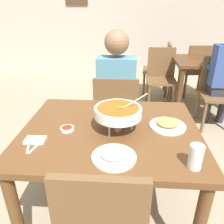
# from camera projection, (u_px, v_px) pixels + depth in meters

# --- Properties ---
(ground_plane) EXTENTS (16.00, 16.00, 0.00)m
(ground_plane) POSITION_uv_depth(u_px,v_px,m) (111.00, 211.00, 1.83)
(ground_plane) COLOR gray
(cafe_rear_partition) EXTENTS (10.00, 0.10, 3.00)m
(cafe_rear_partition) POSITION_uv_depth(u_px,v_px,m) (124.00, 4.00, 4.48)
(cafe_rear_partition) COLOR #BCB2A3
(cafe_rear_partition) RESTS_ON ground_plane
(dining_table_main) EXTENTS (1.16, 0.95, 0.76)m
(dining_table_main) POSITION_uv_depth(u_px,v_px,m) (111.00, 143.00, 1.55)
(dining_table_main) COLOR brown
(dining_table_main) RESTS_ON ground_plane
(chair_diner_main) EXTENTS (0.44, 0.44, 0.90)m
(chair_diner_main) POSITION_uv_depth(u_px,v_px,m) (116.00, 113.00, 2.29)
(chair_diner_main) COLOR brown
(chair_diner_main) RESTS_ON ground_plane
(diner_main) EXTENTS (0.40, 0.45, 1.31)m
(diner_main) POSITION_uv_depth(u_px,v_px,m) (116.00, 90.00, 2.22)
(diner_main) COLOR #2D2D38
(diner_main) RESTS_ON ground_plane
(curry_bowl) EXTENTS (0.33, 0.30, 0.26)m
(curry_bowl) POSITION_uv_depth(u_px,v_px,m) (118.00, 112.00, 1.43)
(curry_bowl) COLOR silver
(curry_bowl) RESTS_ON dining_table_main
(rice_plate) EXTENTS (0.24, 0.24, 0.06)m
(rice_plate) POSITION_uv_depth(u_px,v_px,m) (114.00, 155.00, 1.20)
(rice_plate) COLOR white
(rice_plate) RESTS_ON dining_table_main
(appetizer_plate) EXTENTS (0.24, 0.24, 0.06)m
(appetizer_plate) POSITION_uv_depth(u_px,v_px,m) (168.00, 124.00, 1.51)
(appetizer_plate) COLOR white
(appetizer_plate) RESTS_ON dining_table_main
(sauce_dish) EXTENTS (0.09, 0.09, 0.02)m
(sauce_dish) POSITION_uv_depth(u_px,v_px,m) (67.00, 129.00, 1.48)
(sauce_dish) COLOR white
(sauce_dish) RESTS_ON dining_table_main
(napkin_folded) EXTENTS (0.12, 0.08, 0.02)m
(napkin_folded) POSITION_uv_depth(u_px,v_px,m) (35.00, 140.00, 1.36)
(napkin_folded) COLOR white
(napkin_folded) RESTS_ON dining_table_main
(fork_utensil) EXTENTS (0.06, 0.17, 0.01)m
(fork_utensil) POSITION_uv_depth(u_px,v_px,m) (29.00, 145.00, 1.32)
(fork_utensil) COLOR silver
(fork_utensil) RESTS_ON dining_table_main
(spoon_utensil) EXTENTS (0.05, 0.17, 0.01)m
(spoon_utensil) POSITION_uv_depth(u_px,v_px,m) (37.00, 145.00, 1.31)
(spoon_utensil) COLOR silver
(spoon_utensil) RESTS_ON dining_table_main
(drink_glass) EXTENTS (0.07, 0.07, 0.13)m
(drink_glass) POSITION_uv_depth(u_px,v_px,m) (196.00, 158.00, 1.12)
(drink_glass) COLOR silver
(drink_glass) RESTS_ON dining_table_main
(dining_table_far) EXTENTS (1.00, 0.80, 0.76)m
(dining_table_far) POSITION_uv_depth(u_px,v_px,m) (207.00, 69.00, 3.38)
(dining_table_far) COLOR #51331C
(dining_table_far) RESTS_ON ground_plane
(chair_bg_middle) EXTENTS (0.46, 0.46, 0.90)m
(chair_bg_middle) POSITION_uv_depth(u_px,v_px,m) (217.00, 88.00, 2.96)
(chair_bg_middle) COLOR brown
(chair_bg_middle) RESTS_ON ground_plane
(chair_bg_right) EXTENTS (0.48, 0.48, 0.90)m
(chair_bg_right) POSITION_uv_depth(u_px,v_px,m) (161.00, 66.00, 3.99)
(chair_bg_right) COLOR brown
(chair_bg_right) RESTS_ON ground_plane
(chair_bg_corner) EXTENTS (0.44, 0.44, 0.90)m
(chair_bg_corner) POSITION_uv_depth(u_px,v_px,m) (161.00, 74.00, 3.54)
(chair_bg_corner) COLOR brown
(chair_bg_corner) RESTS_ON ground_plane
(chair_bg_window) EXTENTS (0.48, 0.48, 0.90)m
(chair_bg_window) POSITION_uv_depth(u_px,v_px,m) (197.00, 68.00, 3.87)
(chair_bg_window) COLOR brown
(chair_bg_window) RESTS_ON ground_plane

